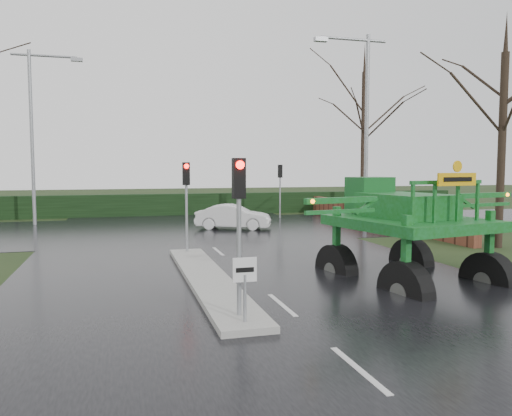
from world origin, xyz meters
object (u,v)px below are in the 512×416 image
object	(u,v)px
traffic_signal_near	(239,203)
crop_sprayer	(401,215)
keep_left_sign	(245,279)
street_light_right	(361,115)
street_light_left_far	(37,121)
traffic_signal_far	(280,179)
white_sedan	(233,229)
traffic_signal_mid	(186,187)

from	to	relation	value
traffic_signal_near	crop_sprayer	size ratio (longest dim) A/B	0.45
keep_left_sign	street_light_right	bearing A→B (deg)	54.88
street_light_left_far	crop_sprayer	world-z (taller)	street_light_left_far
traffic_signal_far	crop_sprayer	xyz separation A→B (m)	(-3.04, -19.59, -0.51)
crop_sprayer	white_sedan	xyz separation A→B (m)	(-1.27, 14.55, -2.08)
keep_left_sign	street_light_right	distance (m)	17.23
street_light_left_far	crop_sprayer	distance (m)	23.12
street_light_right	crop_sprayer	xyz separation A→B (m)	(-4.73, -11.58, -3.91)
street_light_right	street_light_left_far	bearing A→B (deg)	153.98
traffic_signal_far	street_light_left_far	size ratio (longest dim) A/B	0.35
traffic_signal_mid	street_light_right	world-z (taller)	street_light_right
traffic_signal_mid	street_light_left_far	xyz separation A→B (m)	(-6.89, 12.51, 3.40)
keep_left_sign	traffic_signal_far	bearing A→B (deg)	70.07
traffic_signal_near	street_light_left_far	bearing A→B (deg)	108.17
traffic_signal_mid	street_light_right	size ratio (longest dim) A/B	0.35
traffic_signal_mid	keep_left_sign	bearing A→B (deg)	-90.00
keep_left_sign	white_sedan	world-z (taller)	keep_left_sign
street_light_right	street_light_left_far	distance (m)	18.24
traffic_signal_far	white_sedan	bearing A→B (deg)	49.44
crop_sprayer	keep_left_sign	bearing A→B (deg)	-168.54
traffic_signal_far	crop_sprayer	bearing A→B (deg)	81.19
traffic_signal_mid	white_sedan	bearing A→B (deg)	64.99
traffic_signal_mid	traffic_signal_far	bearing A→B (deg)	58.07
traffic_signal_far	crop_sprayer	distance (m)	19.83
traffic_signal_far	street_light_left_far	world-z (taller)	street_light_left_far
traffic_signal_far	white_sedan	size ratio (longest dim) A/B	0.88
traffic_signal_near	traffic_signal_far	distance (m)	22.42
crop_sprayer	traffic_signal_near	bearing A→B (deg)	-173.81
traffic_signal_far	keep_left_sign	bearing A→B (deg)	70.07
street_light_right	crop_sprayer	size ratio (longest dim) A/B	1.29
keep_left_sign	white_sedan	distance (m)	16.87
street_light_right	traffic_signal_mid	bearing A→B (deg)	-154.60
street_light_right	white_sedan	size ratio (longest dim) A/B	2.49
street_light_left_far	traffic_signal_far	bearing A→B (deg)	0.03
street_light_right	street_light_left_far	world-z (taller)	same
street_light_left_far	traffic_signal_near	bearing A→B (deg)	-71.83
crop_sprayer	white_sedan	distance (m)	14.75
keep_left_sign	traffic_signal_far	distance (m)	22.93
street_light_right	crop_sprayer	distance (m)	13.11
traffic_signal_far	crop_sprayer	world-z (taller)	crop_sprayer
street_light_left_far	traffic_signal_mid	bearing A→B (deg)	-61.14
white_sedan	traffic_signal_near	bearing A→B (deg)	-170.38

